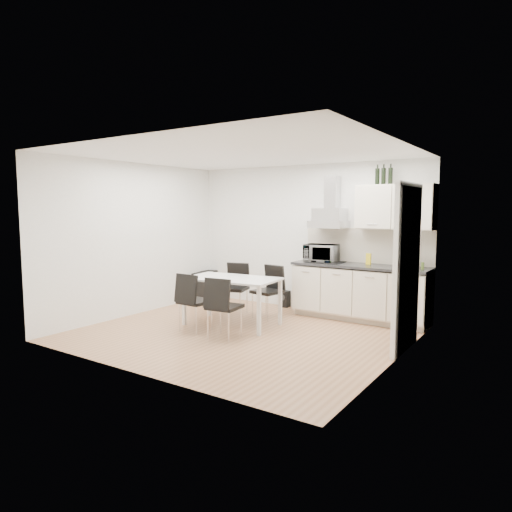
{
  "coord_description": "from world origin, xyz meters",
  "views": [
    {
      "loc": [
        3.81,
        -5.35,
        1.83
      ],
      "look_at": [
        -0.05,
        0.45,
        1.1
      ],
      "focal_mm": 32.0,
      "sensor_mm": 36.0,
      "label": 1
    }
  ],
  "objects_px": {
    "floor_speaker": "(284,299)",
    "chair_far_left": "(234,289)",
    "chair_far_right": "(267,292)",
    "chair_near_left": "(196,302)",
    "chair_near_right": "(225,308)",
    "guitar_amp": "(205,285)",
    "kitchenette": "(363,270)",
    "dining_table": "(232,283)"
  },
  "relations": [
    {
      "from": "dining_table",
      "to": "chair_far_left",
      "type": "xyz_separation_m",
      "value": [
        -0.39,
        0.59,
        -0.23
      ]
    },
    {
      "from": "kitchenette",
      "to": "chair_far_left",
      "type": "distance_m",
      "value": 2.19
    },
    {
      "from": "kitchenette",
      "to": "chair_far_left",
      "type": "relative_size",
      "value": 2.86
    },
    {
      "from": "chair_near_right",
      "to": "guitar_amp",
      "type": "distance_m",
      "value": 2.86
    },
    {
      "from": "dining_table",
      "to": "chair_far_right",
      "type": "xyz_separation_m",
      "value": [
        0.23,
        0.67,
        -0.23
      ]
    },
    {
      "from": "chair_far_left",
      "to": "dining_table",
      "type": "bearing_deg",
      "value": 108.74
    },
    {
      "from": "kitchenette",
      "to": "chair_far_left",
      "type": "xyz_separation_m",
      "value": [
        -1.98,
        -0.84,
        -0.39
      ]
    },
    {
      "from": "chair_far_left",
      "to": "guitar_amp",
      "type": "distance_m",
      "value": 1.5
    },
    {
      "from": "dining_table",
      "to": "chair_far_right",
      "type": "distance_m",
      "value": 0.74
    },
    {
      "from": "kitchenette",
      "to": "dining_table",
      "type": "relative_size",
      "value": 1.68
    },
    {
      "from": "dining_table",
      "to": "floor_speaker",
      "type": "relative_size",
      "value": 4.99
    },
    {
      "from": "chair_far_right",
      "to": "floor_speaker",
      "type": "bearing_deg",
      "value": -68.63
    },
    {
      "from": "chair_near_left",
      "to": "guitar_amp",
      "type": "relative_size",
      "value": 1.24
    },
    {
      "from": "chair_far_right",
      "to": "chair_near_right",
      "type": "relative_size",
      "value": 1.0
    },
    {
      "from": "kitchenette",
      "to": "dining_table",
      "type": "distance_m",
      "value": 2.14
    },
    {
      "from": "chair_near_left",
      "to": "chair_near_right",
      "type": "xyz_separation_m",
      "value": [
        0.59,
        -0.06,
        0.0
      ]
    },
    {
      "from": "guitar_amp",
      "to": "chair_near_left",
      "type": "bearing_deg",
      "value": -67.35
    },
    {
      "from": "chair_far_left",
      "to": "chair_far_right",
      "type": "height_order",
      "value": "same"
    },
    {
      "from": "dining_table",
      "to": "chair_far_right",
      "type": "relative_size",
      "value": 1.71
    },
    {
      "from": "chair_far_left",
      "to": "floor_speaker",
      "type": "distance_m",
      "value": 1.13
    },
    {
      "from": "chair_near_right",
      "to": "kitchenette",
      "type": "bearing_deg",
      "value": 53.32
    },
    {
      "from": "chair_far_right",
      "to": "floor_speaker",
      "type": "xyz_separation_m",
      "value": [
        -0.2,
        0.93,
        -0.29
      ]
    },
    {
      "from": "chair_near_right",
      "to": "floor_speaker",
      "type": "height_order",
      "value": "chair_near_right"
    },
    {
      "from": "chair_far_right",
      "to": "guitar_amp",
      "type": "xyz_separation_m",
      "value": [
        -1.91,
        0.68,
        -0.16
      ]
    },
    {
      "from": "dining_table",
      "to": "chair_far_left",
      "type": "height_order",
      "value": "chair_far_left"
    },
    {
      "from": "kitchenette",
      "to": "chair_far_left",
      "type": "height_order",
      "value": "kitchenette"
    },
    {
      "from": "chair_far_right",
      "to": "chair_near_left",
      "type": "distance_m",
      "value": 1.34
    },
    {
      "from": "kitchenette",
      "to": "chair_far_right",
      "type": "distance_m",
      "value": 1.61
    },
    {
      "from": "kitchenette",
      "to": "guitar_amp",
      "type": "relative_size",
      "value": 3.55
    },
    {
      "from": "chair_near_right",
      "to": "guitar_amp",
      "type": "height_order",
      "value": "chair_near_right"
    },
    {
      "from": "floor_speaker",
      "to": "chair_far_left",
      "type": "bearing_deg",
      "value": -116.93
    },
    {
      "from": "chair_far_right",
      "to": "chair_near_right",
      "type": "height_order",
      "value": "same"
    },
    {
      "from": "dining_table",
      "to": "chair_near_right",
      "type": "relative_size",
      "value": 1.71
    },
    {
      "from": "chair_far_right",
      "to": "guitar_amp",
      "type": "bearing_deg",
      "value": -10.39
    },
    {
      "from": "dining_table",
      "to": "floor_speaker",
      "type": "distance_m",
      "value": 1.68
    },
    {
      "from": "chair_far_left",
      "to": "guitar_amp",
      "type": "bearing_deg",
      "value": -45.1
    },
    {
      "from": "guitar_amp",
      "to": "floor_speaker",
      "type": "bearing_deg",
      "value": -5.81
    },
    {
      "from": "chair_near_left",
      "to": "chair_near_right",
      "type": "distance_m",
      "value": 0.59
    },
    {
      "from": "chair_far_left",
      "to": "chair_far_right",
      "type": "bearing_deg",
      "value": 172.04
    },
    {
      "from": "chair_near_right",
      "to": "chair_far_right",
      "type": "bearing_deg",
      "value": 89.49
    },
    {
      "from": "kitchenette",
      "to": "chair_far_right",
      "type": "relative_size",
      "value": 2.86
    },
    {
      "from": "guitar_amp",
      "to": "kitchenette",
      "type": "bearing_deg",
      "value": -12.64
    }
  ]
}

